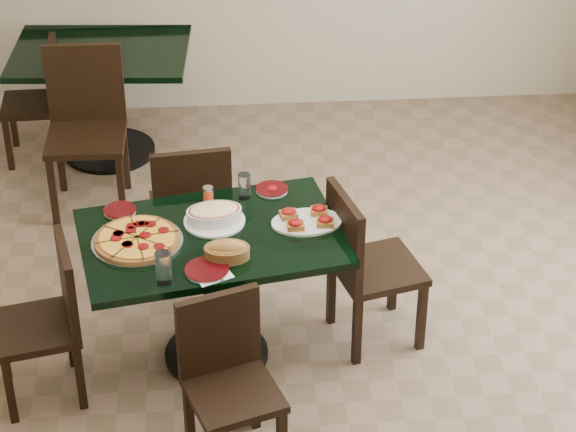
{
  "coord_description": "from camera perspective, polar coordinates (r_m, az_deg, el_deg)",
  "views": [
    {
      "loc": [
        -0.3,
        -4.54,
        3.75
      ],
      "look_at": [
        0.03,
        0.0,
        0.8
      ],
      "focal_mm": 70.0,
      "sensor_mm": 36.0,
      "label": 1
    }
  ],
  "objects": [
    {
      "name": "back_chair_left",
      "position": [
        7.5,
        -12.41,
        6.0
      ],
      "size": [
        0.39,
        0.39,
        0.81
      ],
      "rotation": [
        0.0,
        0.0,
        -1.54
      ],
      "color": "black",
      "rests_on": "floor"
    },
    {
      "name": "floor",
      "position": [
        5.89,
        -0.31,
        -6.58
      ],
      "size": [
        5.5,
        5.5,
        0.0
      ],
      "primitive_type": "plane",
      "color": "brown",
      "rests_on": "ground"
    },
    {
      "name": "room_shell",
      "position": [
        6.9,
        7.31,
        10.71
      ],
      "size": [
        5.5,
        5.5,
        5.5
      ],
      "color": "silver",
      "rests_on": "floor"
    },
    {
      "name": "side_plate_far_l",
      "position": [
        5.61,
        -8.54,
        0.28
      ],
      "size": [
        0.16,
        0.16,
        0.02
      ],
      "rotation": [
        0.0,
        0.0,
        -0.05
      ],
      "color": "silver",
      "rests_on": "main_table"
    },
    {
      "name": "side_plate_near",
      "position": [
        5.14,
        -4.14,
        -2.75
      ],
      "size": [
        0.2,
        0.2,
        0.02
      ],
      "rotation": [
        0.0,
        0.0,
        0.31
      ],
      "color": "silver",
      "rests_on": "main_table"
    },
    {
      "name": "chair_near",
      "position": [
        5.03,
        -3.1,
        -7.97
      ],
      "size": [
        0.49,
        0.49,
        0.82
      ],
      "rotation": [
        0.0,
        0.0,
        0.33
      ],
      "color": "black",
      "rests_on": "floor"
    },
    {
      "name": "back_chair_near",
      "position": [
        6.9,
        -10.22,
        4.89
      ],
      "size": [
        0.47,
        0.47,
        1.0
      ],
      "rotation": [
        0.0,
        0.0,
        -0.01
      ],
      "color": "black",
      "rests_on": "floor"
    },
    {
      "name": "lasagna_casserole",
      "position": [
        5.46,
        -3.77,
        0.09
      ],
      "size": [
        0.3,
        0.3,
        0.09
      ],
      "rotation": [
        0.0,
        0.0,
        0.15
      ],
      "color": "silver",
      "rests_on": "main_table"
    },
    {
      "name": "bruschetta_platter",
      "position": [
        5.45,
        0.96,
        -0.17
      ],
      "size": [
        0.37,
        0.27,
        0.05
      ],
      "rotation": [
        0.0,
        0.0,
        0.09
      ],
      "color": "silver",
      "rests_on": "main_table"
    },
    {
      "name": "napkin_setting",
      "position": [
        5.13,
        -3.92,
        -2.9
      ],
      "size": [
        0.22,
        0.22,
        0.01
      ],
      "rotation": [
        0.0,
        0.0,
        0.43
      ],
      "color": "white",
      "rests_on": "main_table"
    },
    {
      "name": "water_glass_b",
      "position": [
        5.05,
        -6.35,
        -2.63
      ],
      "size": [
        0.07,
        0.07,
        0.16
      ],
      "primitive_type": "cylinder",
      "color": "white",
      "rests_on": "main_table"
    },
    {
      "name": "pepper_shaker",
      "position": [
        5.61,
        -4.07,
        1.09
      ],
      "size": [
        0.05,
        0.05,
        0.09
      ],
      "color": "#C94615",
      "rests_on": "main_table"
    },
    {
      "name": "side_plate_far_r",
      "position": [
        5.71,
        -0.82,
        1.37
      ],
      "size": [
        0.17,
        0.17,
        0.03
      ],
      "rotation": [
        0.0,
        0.0,
        0.09
      ],
      "color": "silver",
      "rests_on": "main_table"
    },
    {
      "name": "main_table",
      "position": [
        5.49,
        -3.85,
        -2.55
      ],
      "size": [
        1.37,
        1.01,
        0.75
      ],
      "rotation": [
        0.0,
        0.0,
        0.19
      ],
      "color": "black",
      "rests_on": "floor"
    },
    {
      "name": "back_table",
      "position": [
        7.43,
        -9.37,
        6.73
      ],
      "size": [
        1.17,
        0.88,
        0.75
      ],
      "rotation": [
        0.0,
        0.0,
        -0.07
      ],
      "color": "black",
      "rests_on": "floor"
    },
    {
      "name": "bread_basket",
      "position": [
        5.2,
        -3.12,
        -1.77
      ],
      "size": [
        0.21,
        0.15,
        0.09
      ],
      "rotation": [
        0.0,
        0.0,
        -0.01
      ],
      "color": "brown",
      "rests_on": "main_table"
    },
    {
      "name": "chair_left",
      "position": [
        5.46,
        -11.99,
        -4.92
      ],
      "size": [
        0.47,
        0.47,
        0.84
      ],
      "rotation": [
        0.0,
        0.0,
        -1.34
      ],
      "color": "black",
      "rests_on": "floor"
    },
    {
      "name": "chair_right",
      "position": [
        5.65,
        3.83,
        -2.25
      ],
      "size": [
        0.51,
        0.51,
        0.89
      ],
      "rotation": [
        0.0,
        0.0,
        1.84
      ],
      "color": "black",
      "rests_on": "floor"
    },
    {
      "name": "chair_far",
      "position": [
        6.08,
        -4.93,
        0.49
      ],
      "size": [
        0.46,
        0.46,
        0.9
      ],
      "rotation": [
        0.0,
        0.0,
        3.26
      ],
      "color": "black",
      "rests_on": "floor"
    },
    {
      "name": "pepperoni_pizza",
      "position": [
        5.36,
        -7.67,
        -1.2
      ],
      "size": [
        0.44,
        0.44,
        0.04
      ],
      "rotation": [
        0.0,
        0.0,
        0.2
      ],
      "color": "#B3B3BA",
      "rests_on": "main_table"
    },
    {
      "name": "water_glass_a",
      "position": [
        5.63,
        -2.22,
        1.53
      ],
      "size": [
        0.06,
        0.06,
        0.13
      ],
      "primitive_type": "cylinder",
      "color": "white",
      "rests_on": "main_table"
    }
  ]
}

